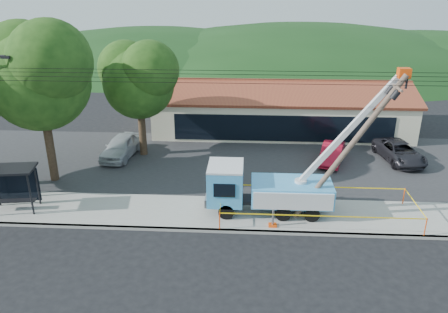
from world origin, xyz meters
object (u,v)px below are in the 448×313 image
Objects in this scene: leaning_pole at (352,144)px; car_red at (331,163)px; utility_truck at (266,187)px; bus_shelter at (12,178)px; car_silver at (122,158)px; car_dark at (398,162)px.

leaning_pole is 1.99× the size of car_red.
utility_truck is 5.41m from leaning_pole.
car_silver is (3.90, 8.58, -2.11)m from bus_shelter.
car_silver is 15.96m from car_red.
leaning_pole is at bearing -7.92° from utility_truck.
car_red is at bearing 176.44° from car_dark.
car_silver is 21.06m from car_dark.
leaning_pole is at bearing -132.46° from car_dark.
car_dark is at bearing 11.21° from bus_shelter.
utility_truck is 1.25× the size of leaning_pole.
utility_truck is at bearing -106.13° from car_red.
utility_truck is 2.03× the size of car_dark.
car_silver is 0.95× the size of car_dark.
car_silver is (-10.79, 8.02, -1.69)m from utility_truck.
utility_truck is at bearing -6.40° from bus_shelter.
car_dark is (5.81, 9.04, -4.69)m from leaning_pole.
car_dark is (21.05, 0.40, 0.00)m from car_silver.
car_dark is (5.09, 0.55, 0.00)m from car_red.
car_silver reaches higher than car_red.
utility_truck is at bearing -29.93° from car_silver.
bus_shelter is at bearing -177.81° from utility_truck.
leaning_pole reaches higher than car_red.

